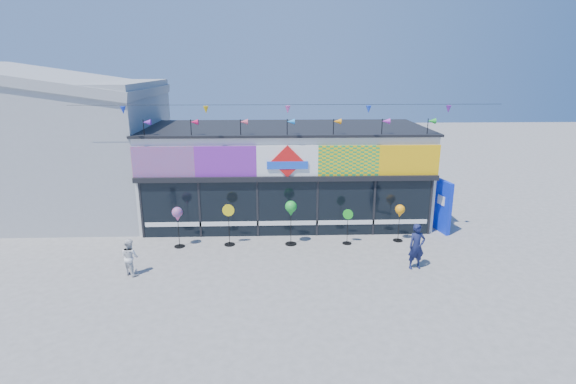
{
  "coord_description": "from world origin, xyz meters",
  "views": [
    {
      "loc": [
        -0.57,
        -13.71,
        6.7
      ],
      "look_at": [
        -0.03,
        2.0,
        2.25
      ],
      "focal_mm": 28.0,
      "sensor_mm": 36.0,
      "label": 1
    }
  ],
  "objects_px": {
    "spinner_0": "(177,215)",
    "spinner_4": "(400,212)",
    "blue_sign": "(443,206)",
    "spinner_2": "(291,210)",
    "spinner_1": "(229,224)",
    "spinner_3": "(348,226)",
    "child": "(130,257)",
    "adult_man": "(417,247)"
  },
  "relations": [
    {
      "from": "spinner_2",
      "to": "adult_man",
      "type": "xyz_separation_m",
      "value": [
        4.16,
        -2.28,
        -0.61
      ]
    },
    {
      "from": "blue_sign",
      "to": "spinner_2",
      "type": "relative_size",
      "value": 1.23
    },
    {
      "from": "spinner_0",
      "to": "spinner_3",
      "type": "distance_m",
      "value": 6.48
    },
    {
      "from": "spinner_0",
      "to": "child",
      "type": "distance_m",
      "value": 2.65
    },
    {
      "from": "child",
      "to": "spinner_1",
      "type": "bearing_deg",
      "value": -107.12
    },
    {
      "from": "spinner_1",
      "to": "adult_man",
      "type": "relative_size",
      "value": 1.03
    },
    {
      "from": "spinner_0",
      "to": "child",
      "type": "xyz_separation_m",
      "value": [
        -1.13,
        -2.31,
        -0.65
      ]
    },
    {
      "from": "spinner_1",
      "to": "child",
      "type": "xyz_separation_m",
      "value": [
        -3.03,
        -2.43,
        -0.24
      ]
    },
    {
      "from": "blue_sign",
      "to": "child",
      "type": "distance_m",
      "value": 12.28
    },
    {
      "from": "spinner_0",
      "to": "spinner_3",
      "type": "relative_size",
      "value": 1.14
    },
    {
      "from": "adult_man",
      "to": "child",
      "type": "xyz_separation_m",
      "value": [
        -9.57,
        -0.13,
        -0.17
      ]
    },
    {
      "from": "spinner_0",
      "to": "spinner_2",
      "type": "xyz_separation_m",
      "value": [
        4.27,
        0.1,
        0.14
      ]
    },
    {
      "from": "spinner_3",
      "to": "adult_man",
      "type": "relative_size",
      "value": 0.88
    },
    {
      "from": "adult_man",
      "to": "spinner_4",
      "type": "bearing_deg",
      "value": 78.52
    },
    {
      "from": "spinner_3",
      "to": "spinner_4",
      "type": "distance_m",
      "value": 2.12
    },
    {
      "from": "blue_sign",
      "to": "spinner_4",
      "type": "distance_m",
      "value": 2.3
    },
    {
      "from": "child",
      "to": "adult_man",
      "type": "bearing_deg",
      "value": -145.09
    },
    {
      "from": "spinner_0",
      "to": "spinner_4",
      "type": "bearing_deg",
      "value": 2.08
    },
    {
      "from": "spinner_1",
      "to": "adult_man",
      "type": "xyz_separation_m",
      "value": [
        6.54,
        -2.3,
        -0.07
      ]
    },
    {
      "from": "blue_sign",
      "to": "spinner_3",
      "type": "distance_m",
      "value": 4.32
    },
    {
      "from": "spinner_3",
      "to": "blue_sign",
      "type": "bearing_deg",
      "value": 16.36
    },
    {
      "from": "spinner_1",
      "to": "spinner_2",
      "type": "xyz_separation_m",
      "value": [
        2.37,
        -0.02,
        0.54
      ]
    },
    {
      "from": "blue_sign",
      "to": "spinner_1",
      "type": "relative_size",
      "value": 1.33
    },
    {
      "from": "spinner_4",
      "to": "child",
      "type": "relative_size",
      "value": 1.2
    },
    {
      "from": "spinner_0",
      "to": "spinner_1",
      "type": "xyz_separation_m",
      "value": [
        1.9,
        0.12,
        -0.41
      ]
    },
    {
      "from": "spinner_1",
      "to": "blue_sign",
      "type": "bearing_deg",
      "value": 7.77
    },
    {
      "from": "child",
      "to": "spinner_0",
      "type": "bearing_deg",
      "value": -81.99
    },
    {
      "from": "spinner_2",
      "to": "spinner_3",
      "type": "relative_size",
      "value": 1.26
    },
    {
      "from": "blue_sign",
      "to": "spinner_2",
      "type": "height_order",
      "value": "blue_sign"
    },
    {
      "from": "blue_sign",
      "to": "spinner_0",
      "type": "bearing_deg",
      "value": 175.47
    },
    {
      "from": "spinner_2",
      "to": "spinner_3",
      "type": "height_order",
      "value": "spinner_2"
    },
    {
      "from": "spinner_2",
      "to": "spinner_3",
      "type": "distance_m",
      "value": 2.29
    },
    {
      "from": "spinner_3",
      "to": "spinner_4",
      "type": "height_order",
      "value": "spinner_4"
    },
    {
      "from": "spinner_1",
      "to": "adult_man",
      "type": "distance_m",
      "value": 6.93
    },
    {
      "from": "spinner_0",
      "to": "spinner_4",
      "type": "height_order",
      "value": "spinner_0"
    },
    {
      "from": "spinner_2",
      "to": "blue_sign",
      "type": "bearing_deg",
      "value": 10.85
    },
    {
      "from": "spinner_0",
      "to": "spinner_2",
      "type": "relative_size",
      "value": 0.9
    },
    {
      "from": "blue_sign",
      "to": "spinner_4",
      "type": "xyz_separation_m",
      "value": [
        -2.07,
        -1.0,
        0.11
      ]
    },
    {
      "from": "spinner_4",
      "to": "child",
      "type": "bearing_deg",
      "value": -164.82
    },
    {
      "from": "blue_sign",
      "to": "spinner_1",
      "type": "bearing_deg",
      "value": 176.2
    },
    {
      "from": "spinner_3",
      "to": "child",
      "type": "xyz_separation_m",
      "value": [
        -7.59,
        -2.41,
        -0.11
      ]
    },
    {
      "from": "blue_sign",
      "to": "spinner_3",
      "type": "relative_size",
      "value": 1.55
    }
  ]
}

